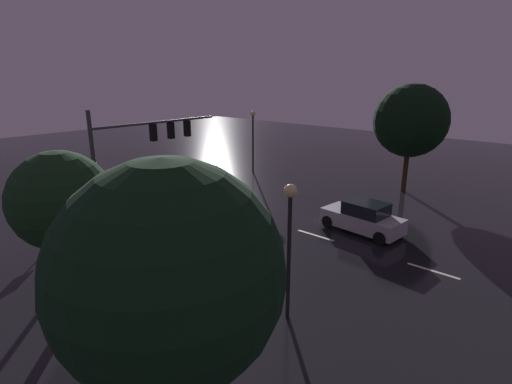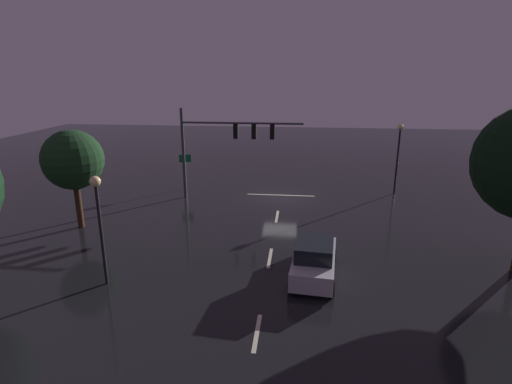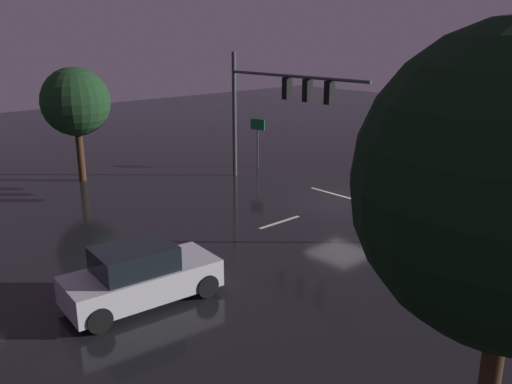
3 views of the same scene
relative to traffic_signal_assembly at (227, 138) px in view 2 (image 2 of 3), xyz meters
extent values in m
plane|color=black|center=(-3.79, -0.50, -4.41)|extent=(80.00, 80.00, 0.00)
cylinder|color=#383A3D|center=(3.15, 0.02, -1.19)|extent=(0.22, 0.22, 6.43)
cylinder|color=#383A3D|center=(-1.08, 0.02, 1.04)|extent=(8.45, 0.14, 0.14)
cube|color=black|center=(-0.65, 0.02, 0.47)|extent=(0.32, 0.36, 1.00)
sphere|color=red|center=(-0.65, -0.17, 0.79)|extent=(0.20, 0.20, 0.20)
sphere|color=black|center=(-0.65, -0.17, 0.47)|extent=(0.20, 0.20, 0.20)
sphere|color=black|center=(-0.65, -0.17, 0.15)|extent=(0.20, 0.20, 0.20)
cube|color=black|center=(-1.92, 0.02, 0.47)|extent=(0.32, 0.36, 1.00)
sphere|color=red|center=(-1.92, -0.17, 0.79)|extent=(0.20, 0.20, 0.20)
sphere|color=black|center=(-1.92, -0.17, 0.47)|extent=(0.20, 0.20, 0.20)
sphere|color=black|center=(-1.92, -0.17, 0.15)|extent=(0.20, 0.20, 0.20)
cube|color=black|center=(-3.19, 0.02, 0.47)|extent=(0.32, 0.36, 1.00)
sphere|color=red|center=(-3.19, -0.17, 0.79)|extent=(0.20, 0.20, 0.20)
sphere|color=black|center=(-3.19, -0.17, 0.47)|extent=(0.20, 0.20, 0.20)
sphere|color=black|center=(-3.19, -0.17, 0.15)|extent=(0.20, 0.20, 0.20)
cube|color=beige|center=(-3.79, 3.50, -4.40)|extent=(0.16, 2.20, 0.01)
cube|color=beige|center=(-3.79, 9.50, -4.40)|extent=(0.16, 2.20, 0.01)
cube|color=beige|center=(-3.79, 15.50, -4.40)|extent=(0.16, 2.20, 0.01)
cube|color=beige|center=(-3.79, -1.18, -4.40)|extent=(5.00, 0.16, 0.01)
cube|color=#B7B7BC|center=(-5.89, 11.03, -3.79)|extent=(2.21, 4.45, 0.80)
cube|color=black|center=(-5.87, 11.23, -3.05)|extent=(1.80, 2.25, 0.68)
cylinder|color=black|center=(-5.21, 9.36, -4.07)|extent=(0.29, 0.70, 0.68)
cylinder|color=black|center=(-6.88, 9.52, -4.07)|extent=(0.29, 0.70, 0.68)
cylinder|color=black|center=(-4.90, 12.55, -4.07)|extent=(0.29, 0.70, 0.68)
cylinder|color=black|center=(-6.57, 12.71, -4.07)|extent=(0.29, 0.70, 0.68)
sphere|color=#F9EFC6|center=(-5.45, 8.86, -3.74)|extent=(0.20, 0.20, 0.20)
sphere|color=#F9EFC6|center=(-6.74, 8.99, -3.74)|extent=(0.20, 0.20, 0.20)
cylinder|color=black|center=(-12.28, -2.50, -1.99)|extent=(0.14, 0.14, 4.84)
sphere|color=#F9D88C|center=(-12.28, -2.50, 0.61)|extent=(0.44, 0.44, 0.44)
cylinder|color=black|center=(3.05, 12.78, -2.20)|extent=(0.14, 0.14, 4.41)
sphere|color=#F9D88C|center=(3.05, 12.78, 0.18)|extent=(0.44, 0.44, 0.44)
cylinder|color=#383A3D|center=(3.68, -2.11, -3.01)|extent=(0.09, 0.09, 2.79)
cube|color=#0F6033|center=(3.68, -2.11, -1.97)|extent=(0.88, 0.30, 0.60)
cylinder|color=#382314|center=(7.64, 6.55, -3.02)|extent=(0.36, 0.36, 2.78)
sphere|color=#163319|center=(7.64, 6.55, -0.35)|extent=(3.40, 3.40, 3.40)
camera|label=1|loc=(12.89, 19.96, 3.73)|focal=27.86mm
camera|label=2|loc=(-5.08, 27.61, 4.38)|focal=28.30mm
camera|label=3|loc=(-18.16, 17.87, 2.91)|focal=37.49mm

